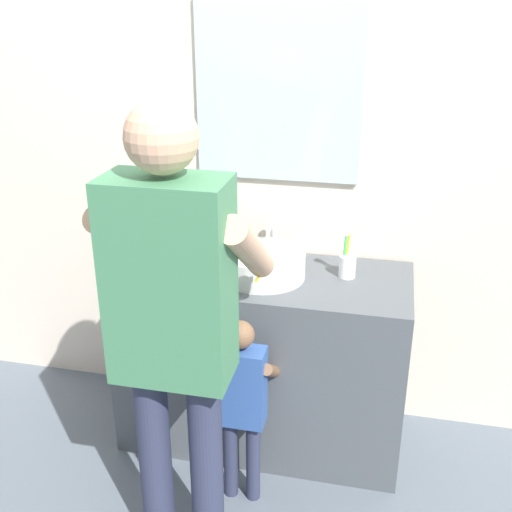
% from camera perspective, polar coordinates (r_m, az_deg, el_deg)
% --- Properties ---
extents(ground_plane, '(14.00, 14.00, 0.00)m').
position_cam_1_polar(ground_plane, '(2.83, -0.70, -19.50)').
color(ground_plane, slate).
extents(back_wall, '(4.40, 0.10, 2.70)m').
position_cam_1_polar(back_wall, '(2.75, 2.18, 11.21)').
color(back_wall, beige).
rests_on(back_wall, ground).
extents(vanity_cabinet, '(1.23, 0.54, 0.82)m').
position_cam_1_polar(vanity_cabinet, '(2.82, 0.68, -9.29)').
color(vanity_cabinet, '#4C5156').
rests_on(vanity_cabinet, ground).
extents(sink_basin, '(0.35, 0.35, 0.11)m').
position_cam_1_polar(sink_basin, '(2.58, 0.63, -0.74)').
color(sink_basin, silver).
rests_on(sink_basin, vanity_cabinet).
extents(faucet, '(0.18, 0.14, 0.18)m').
position_cam_1_polar(faucet, '(2.77, 1.56, 1.47)').
color(faucet, '#B7BABF').
rests_on(faucet, vanity_cabinet).
extents(toothbrush_cup, '(0.07, 0.07, 0.21)m').
position_cam_1_polar(toothbrush_cup, '(2.61, 8.36, -0.80)').
color(toothbrush_cup, silver).
rests_on(toothbrush_cup, vanity_cabinet).
extents(soap_bottle, '(0.06, 0.06, 0.16)m').
position_cam_1_polar(soap_bottle, '(2.70, -6.72, 0.46)').
color(soap_bottle, gold).
rests_on(soap_bottle, vanity_cabinet).
extents(child_toddler, '(0.25, 0.25, 0.81)m').
position_cam_1_polar(child_toddler, '(2.45, -1.32, -12.70)').
color(child_toddler, '#2D334C').
rests_on(child_toddler, ground).
extents(adult_parent, '(0.51, 0.54, 1.65)m').
position_cam_1_polar(adult_parent, '(1.99, -7.58, -4.85)').
color(adult_parent, '#2D334C').
rests_on(adult_parent, ground).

